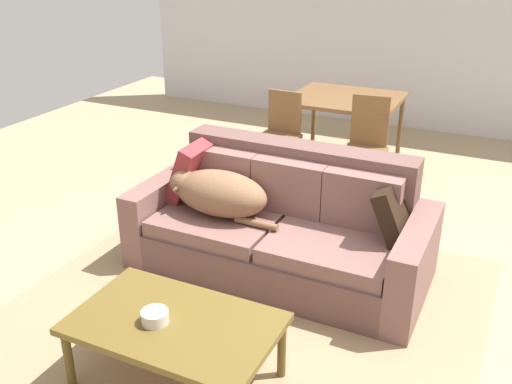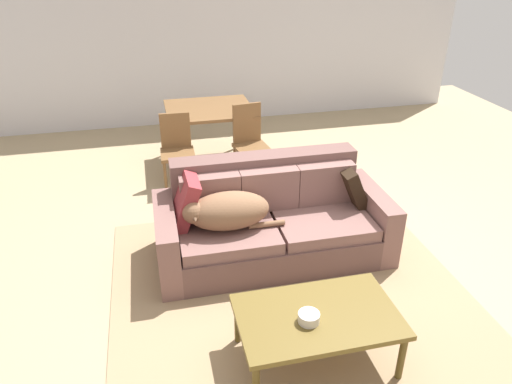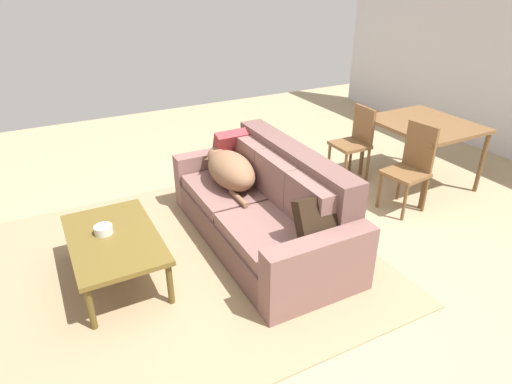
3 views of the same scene
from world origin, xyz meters
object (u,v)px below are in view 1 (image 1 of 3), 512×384
at_px(dog_on_left_cushion, 218,193).
at_px(throw_pillow_by_left_arm, 193,170).
at_px(couch, 283,228).
at_px(dining_chair_near_left, 280,131).
at_px(bowl_on_coffee_table, 155,317).
at_px(dining_chair_near_right, 367,142).
at_px(throw_pillow_by_right_arm, 394,213).
at_px(coffee_table, 175,327).
at_px(dining_table, 346,104).

height_order(dog_on_left_cushion, throw_pillow_by_left_arm, throw_pillow_by_left_arm).
bearing_deg(couch, dining_chair_near_left, 114.44).
bearing_deg(throw_pillow_by_left_arm, bowl_on_coffee_table, -66.06).
xyz_separation_m(couch, dining_chair_near_right, (0.16, 1.67, 0.18)).
bearing_deg(throw_pillow_by_right_arm, dining_chair_near_right, 111.34).
bearing_deg(dining_chair_near_right, bowl_on_coffee_table, -102.22).
bearing_deg(dining_chair_near_left, throw_pillow_by_left_arm, -90.64).
height_order(dog_on_left_cushion, dining_chair_near_right, dining_chair_near_right).
bearing_deg(bowl_on_coffee_table, dog_on_left_cushion, 104.26).
relative_size(couch, throw_pillow_by_left_arm, 4.60).
bearing_deg(throw_pillow_by_left_arm, throw_pillow_by_right_arm, -0.35).
bearing_deg(bowl_on_coffee_table, dining_chair_near_right, 84.73).
height_order(coffee_table, dining_table, dining_table).
relative_size(throw_pillow_by_right_arm, coffee_table, 0.36).
height_order(throw_pillow_by_right_arm, dining_chair_near_left, dining_chair_near_left).
bearing_deg(throw_pillow_by_left_arm, dining_chair_near_left, 87.85).
relative_size(couch, dining_chair_near_right, 2.29).
bearing_deg(dining_chair_near_left, throw_pillow_by_right_arm, -44.80).
distance_m(throw_pillow_by_left_arm, throw_pillow_by_right_arm, 1.60).
bearing_deg(throw_pillow_by_left_arm, couch, -3.74).
bearing_deg(dining_chair_near_right, throw_pillow_by_right_arm, -75.61).
bearing_deg(bowl_on_coffee_table, couch, 85.07).
bearing_deg(coffee_table, bowl_on_coffee_table, -148.10).
height_order(coffee_table, dining_chair_near_left, dining_chair_near_left).
height_order(dog_on_left_cushion, throw_pillow_by_right_arm, throw_pillow_by_right_arm).
distance_m(throw_pillow_by_left_arm, dining_chair_near_left, 1.61).
bearing_deg(dining_chair_near_left, couch, -64.40).
distance_m(dining_table, dining_chair_near_left, 0.81).
bearing_deg(dining_table, throw_pillow_by_right_arm, -64.74).
bearing_deg(throw_pillow_by_left_arm, dining_chair_near_right, 59.28).
xyz_separation_m(dining_table, dining_chair_near_right, (0.41, -0.59, -0.18)).
height_order(throw_pillow_by_right_arm, bowl_on_coffee_table, throw_pillow_by_right_arm).
bearing_deg(couch, throw_pillow_by_right_arm, 3.39).
relative_size(dog_on_left_cushion, throw_pillow_by_left_arm, 1.91).
bearing_deg(dog_on_left_cushion, bowl_on_coffee_table, -75.39).
xyz_separation_m(couch, dining_chair_near_left, (-0.74, 1.65, 0.17)).
xyz_separation_m(dining_chair_near_left, dining_chair_near_right, (0.90, 0.02, 0.01)).
xyz_separation_m(couch, bowl_on_coffee_table, (-0.13, -1.46, 0.12)).
bearing_deg(throw_pillow_by_left_arm, coffee_table, -62.56).
bearing_deg(dining_table, dog_on_left_cushion, -94.93).
distance_m(coffee_table, dining_table, 3.69).
distance_m(throw_pillow_by_right_arm, dining_chair_near_left, 2.23).
height_order(couch, dog_on_left_cushion, couch).
bearing_deg(couch, throw_pillow_by_left_arm, 176.61).
distance_m(bowl_on_coffee_table, dining_chair_near_left, 3.18).
height_order(throw_pillow_by_right_arm, coffee_table, throw_pillow_by_right_arm).
height_order(dog_on_left_cushion, dining_chair_near_left, dining_chair_near_left).
relative_size(dining_table, dining_chair_near_left, 1.25).
relative_size(dog_on_left_cushion, dining_table, 0.80).
distance_m(couch, coffee_table, 1.41).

